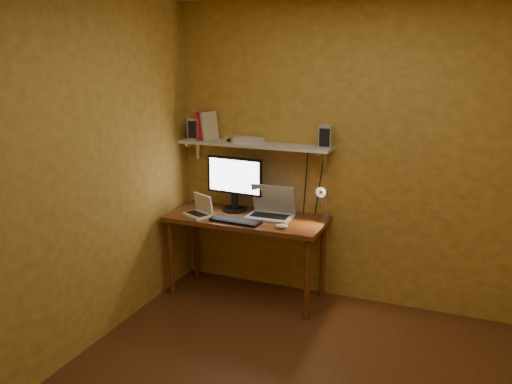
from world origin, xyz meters
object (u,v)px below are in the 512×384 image
at_px(laptop, 271,209).
at_px(mouse, 282,226).
at_px(shelf_camera, 230,140).
at_px(speaker_left, 195,129).
at_px(desk, 246,226).
at_px(router, 246,140).
at_px(wall_shelf, 255,145).
at_px(monitor, 235,181).
at_px(speaker_right, 325,137).
at_px(desk_lamp, 324,198).
at_px(keyboard, 236,221).
at_px(netbook, 200,210).

relative_size(laptop, mouse, 3.67).
bearing_deg(shelf_camera, speaker_left, 171.84).
bearing_deg(desk, router, 113.05).
relative_size(desk, wall_shelf, 1.00).
bearing_deg(shelf_camera, monitor, 28.91).
distance_m(mouse, shelf_camera, 0.93).
bearing_deg(speaker_left, speaker_right, -4.91).
xyz_separation_m(desk, mouse, (0.40, -0.19, 0.11)).
bearing_deg(wall_shelf, router, 179.17).
bearing_deg(desk_lamp, laptop, -175.34).
xyz_separation_m(wall_shelf, laptop, (0.20, -0.11, -0.54)).
bearing_deg(monitor, speaker_left, 179.77).
xyz_separation_m(wall_shelf, shelf_camera, (-0.21, -0.07, 0.04)).
distance_m(keyboard, router, 0.74).
relative_size(desk, keyboard, 3.15).
bearing_deg(laptop, desk, -157.38).
xyz_separation_m(desk, laptop, (0.20, 0.09, 0.16)).
bearing_deg(keyboard, router, 103.73).
height_order(netbook, keyboard, netbook).
height_order(monitor, speaker_left, speaker_left).
height_order(mouse, shelf_camera, shelf_camera).
relative_size(keyboard, shelf_camera, 4.62).
bearing_deg(speaker_right, wall_shelf, 174.10).
distance_m(speaker_left, shelf_camera, 0.39).
bearing_deg(speaker_left, keyboard, -38.14).
distance_m(wall_shelf, desk_lamp, 0.77).
bearing_deg(mouse, router, 126.46).
bearing_deg(router, shelf_camera, -149.84).
distance_m(wall_shelf, router, 0.09).
bearing_deg(speaker_left, wall_shelf, -4.19).
bearing_deg(netbook, desk_lamp, 39.02).
bearing_deg(netbook, mouse, 20.98).
relative_size(desk, netbook, 4.73).
distance_m(netbook, speaker_right, 1.27).
distance_m(keyboard, speaker_right, 1.04).
xyz_separation_m(netbook, keyboard, (0.37, -0.06, -0.04)).
xyz_separation_m(wall_shelf, speaker_right, (0.64, 0.00, 0.11)).
height_order(keyboard, shelf_camera, shelf_camera).
xyz_separation_m(keyboard, router, (-0.06, 0.37, 0.64)).
bearing_deg(monitor, desk_lamp, 3.75).
relative_size(keyboard, mouse, 4.16).
bearing_deg(monitor, shelf_camera, -146.31).
xyz_separation_m(laptop, shelf_camera, (-0.41, 0.03, 0.58)).
bearing_deg(speaker_right, monitor, 177.75).
bearing_deg(shelf_camera, router, 30.16).
bearing_deg(wall_shelf, mouse, -43.92).
bearing_deg(mouse, speaker_left, 144.66).
bearing_deg(speaker_left, laptop, -12.28).
bearing_deg(wall_shelf, desk_lamp, -5.88).
relative_size(laptop, keyboard, 0.88).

